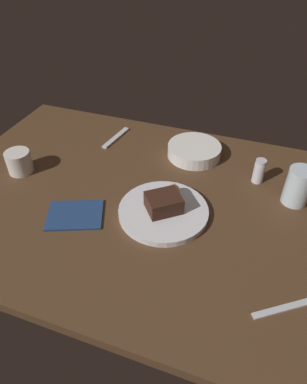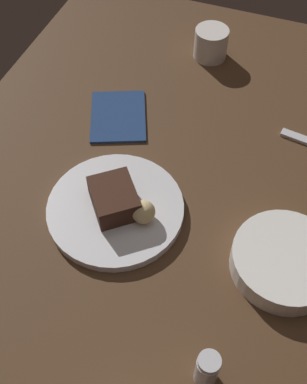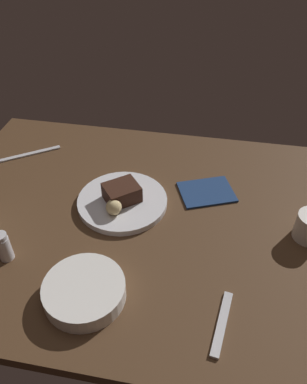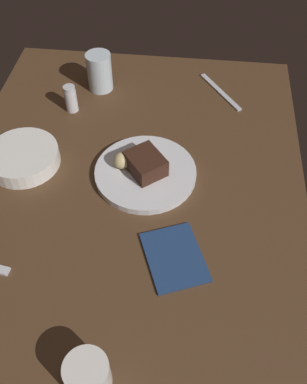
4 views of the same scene
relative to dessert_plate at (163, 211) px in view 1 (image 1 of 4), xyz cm
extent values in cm
cube|color=#4C331E|center=(8.74, -4.05, -2.36)|extent=(120.00, 84.00, 3.00)
cylinder|color=silver|center=(0.00, 0.00, 0.00)|extent=(24.35, 24.35, 1.72)
cube|color=#381E14|center=(-0.02, 0.04, 3.14)|extent=(11.50, 11.27, 4.57)
sphere|color=#DBC184|center=(-0.72, -5.64, 2.91)|extent=(4.10, 4.10, 4.10)
cylinder|color=silver|center=(-22.15, -23.21, 2.38)|extent=(3.34, 3.34, 6.48)
cylinder|color=silver|center=(-22.15, -23.21, 6.22)|extent=(3.17, 3.17, 1.20)
cylinder|color=silver|center=(-33.01, -17.25, 4.58)|extent=(7.08, 7.08, 10.87)
cylinder|color=white|center=(-0.66, -30.16, 1.12)|extent=(17.55, 17.55, 3.95)
cylinder|color=silver|center=(48.23, -3.43, 2.64)|extent=(7.61, 7.61, 7.01)
cube|color=silver|center=(28.41, -31.42, -0.51)|extent=(4.00, 15.10, 0.70)
cube|color=silver|center=(-34.64, 17.47, -0.61)|extent=(16.34, 12.09, 0.50)
cube|color=navy|center=(22.23, 8.81, -0.56)|extent=(17.91, 16.02, 0.60)
camera|label=1|loc=(-20.51, 65.17, 63.97)|focal=32.34mm
camera|label=2|loc=(-43.51, -23.21, 70.59)|focal=45.19mm
camera|label=3|loc=(22.33, -74.12, 69.27)|focal=35.62mm
camera|label=4|loc=(69.27, 9.83, 75.89)|focal=40.27mm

